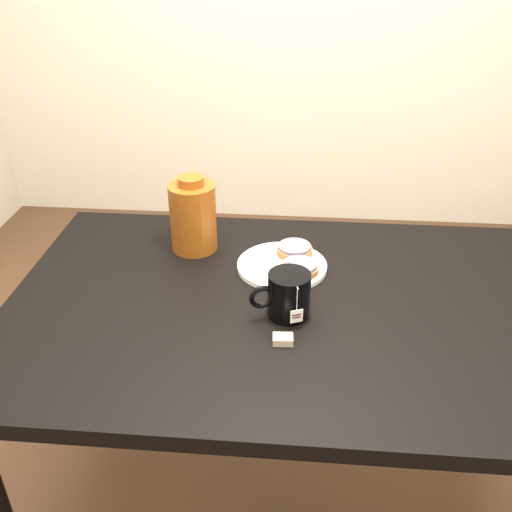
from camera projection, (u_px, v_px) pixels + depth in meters
The scene contains 8 objects.
ground_plane at pixel (282, 498), 1.79m from camera, with size 4.00×4.00×0.00m, color brown.
table at pixel (288, 328), 1.45m from camera, with size 1.40×0.90×0.75m.
plate at pixel (282, 265), 1.54m from camera, with size 0.24×0.24×0.02m.
bagel_back at pixel (295, 250), 1.58m from camera, with size 0.14×0.14×0.03m.
bagel_front at pixel (299, 268), 1.50m from camera, with size 0.12×0.12×0.03m.
mug at pixel (288, 295), 1.34m from camera, with size 0.16×0.13×0.11m.
teabag_pouch at pixel (283, 339), 1.27m from camera, with size 0.04×0.03×0.02m, color #C6B793.
bagel_package at pixel (193, 216), 1.59m from camera, with size 0.15×0.15×0.22m.
Camera 1 is at (0.02, -1.16, 1.56)m, focal length 40.00 mm.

